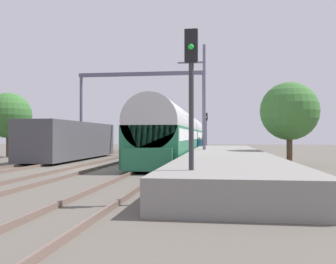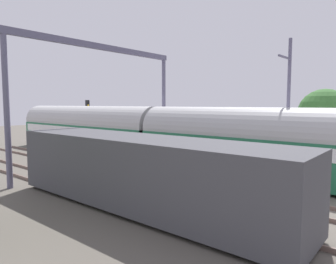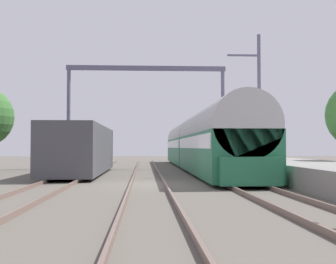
{
  "view_description": "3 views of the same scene",
  "coord_description": "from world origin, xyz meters",
  "px_view_note": "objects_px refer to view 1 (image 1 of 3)",
  "views": [
    {
      "loc": [
        7.23,
        -20.1,
        1.84
      ],
      "look_at": [
        3.9,
        4.72,
        2.09
      ],
      "focal_mm": 40.1,
      "sensor_mm": 36.0,
      "label": 1
    },
    {
      "loc": [
        -12.56,
        -1.06,
        4.18
      ],
      "look_at": [
        -0.8,
        8.65,
        2.79
      ],
      "focal_mm": 33.25,
      "sensor_mm": 36.0,
      "label": 2
    },
    {
      "loc": [
        -0.16,
        -19.53,
        1.64
      ],
      "look_at": [
        1.95,
        20.14,
        2.97
      ],
      "focal_mm": 47.83,
      "sensor_mm": 36.0,
      "label": 3
    }
  ],
  "objects_px": {
    "passenger_train": "(181,134)",
    "railway_signal_near": "(191,91)",
    "person_crossing": "(200,145)",
    "railway_signal_far": "(206,126)",
    "catenary_gantry": "(141,96)",
    "freight_car": "(72,141)"
  },
  "relations": [
    {
      "from": "passenger_train",
      "to": "railway_signal_near",
      "type": "xyz_separation_m",
      "value": [
        2.6,
        -23.61,
        1.08
      ]
    },
    {
      "from": "passenger_train",
      "to": "person_crossing",
      "type": "xyz_separation_m",
      "value": [
        1.65,
        0.28,
        -0.94
      ]
    },
    {
      "from": "railway_signal_near",
      "to": "railway_signal_far",
      "type": "height_order",
      "value": "railway_signal_near"
    },
    {
      "from": "railway_signal_far",
      "to": "catenary_gantry",
      "type": "xyz_separation_m",
      "value": [
        -5.82,
        -9.67,
        2.68
      ]
    },
    {
      "from": "freight_car",
      "to": "railway_signal_far",
      "type": "distance_m",
      "value": 19.47
    },
    {
      "from": "person_crossing",
      "to": "railway_signal_near",
      "type": "bearing_deg",
      "value": -104.97
    },
    {
      "from": "person_crossing",
      "to": "railway_signal_near",
      "type": "relative_size",
      "value": 0.36
    },
    {
      "from": "passenger_train",
      "to": "person_crossing",
      "type": "distance_m",
      "value": 1.92
    },
    {
      "from": "passenger_train",
      "to": "person_crossing",
      "type": "relative_size",
      "value": 18.99
    },
    {
      "from": "catenary_gantry",
      "to": "railway_signal_near",
      "type": "bearing_deg",
      "value": -75.15
    },
    {
      "from": "person_crossing",
      "to": "freight_car",
      "type": "bearing_deg",
      "value": -162.62
    },
    {
      "from": "passenger_train",
      "to": "railway_signal_far",
      "type": "bearing_deg",
      "value": 79.71
    },
    {
      "from": "passenger_train",
      "to": "railway_signal_near",
      "type": "distance_m",
      "value": 23.78
    },
    {
      "from": "railway_signal_far",
      "to": "railway_signal_near",
      "type": "bearing_deg",
      "value": -88.86
    },
    {
      "from": "railway_signal_far",
      "to": "passenger_train",
      "type": "bearing_deg",
      "value": -100.29
    },
    {
      "from": "freight_car",
      "to": "railway_signal_far",
      "type": "xyz_separation_m",
      "value": [
        9.72,
        16.81,
        1.46
      ]
    },
    {
      "from": "freight_car",
      "to": "railway_signal_near",
      "type": "relative_size",
      "value": 2.74
    },
    {
      "from": "passenger_train",
      "to": "railway_signal_far",
      "type": "relative_size",
      "value": 7.25
    },
    {
      "from": "railway_signal_far",
      "to": "catenary_gantry",
      "type": "height_order",
      "value": "catenary_gantry"
    },
    {
      "from": "railway_signal_near",
      "to": "catenary_gantry",
      "type": "bearing_deg",
      "value": 104.85
    },
    {
      "from": "passenger_train",
      "to": "railway_signal_far",
      "type": "distance_m",
      "value": 10.78
    },
    {
      "from": "railway_signal_near",
      "to": "railway_signal_far",
      "type": "bearing_deg",
      "value": 91.14
    }
  ]
}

